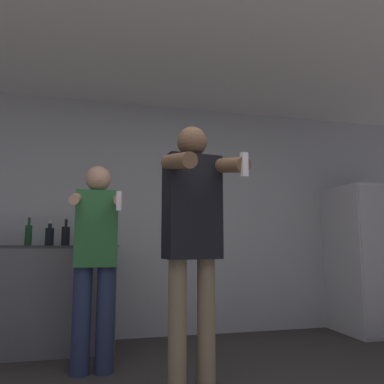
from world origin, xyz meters
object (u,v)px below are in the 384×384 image
(bottle_short_whiskey, at_px, (28,234))
(person_woman_foreground, at_px, (193,230))
(person_man_side, at_px, (96,256))
(refrigerator, at_px, (369,258))
(bottle_dark_rum, at_px, (50,235))
(bottle_brown_liquor, at_px, (66,235))
(bottle_clear_vodka, at_px, (80,236))

(bottle_short_whiskey, height_order, person_woman_foreground, person_woman_foreground)
(person_woman_foreground, relative_size, person_man_side, 1.09)
(refrigerator, relative_size, bottle_dark_rum, 6.88)
(refrigerator, relative_size, bottle_brown_liquor, 6.29)
(bottle_clear_vodka, bearing_deg, bottle_short_whiskey, 180.00)
(bottle_clear_vodka, relative_size, bottle_short_whiskey, 0.86)
(bottle_dark_rum, relative_size, person_woman_foreground, 0.14)
(bottle_clear_vodka, relative_size, person_woman_foreground, 0.14)
(bottle_clear_vodka, xyz_separation_m, person_woman_foreground, (0.78, -1.50, 0.01))
(bottle_short_whiskey, bearing_deg, bottle_dark_rum, 0.00)
(person_woman_foreground, distance_m, person_man_side, 1.00)
(bottle_clear_vodka, distance_m, person_woman_foreground, 1.69)
(person_woman_foreground, bearing_deg, person_man_side, 128.59)
(bottle_brown_liquor, bearing_deg, bottle_dark_rum, 180.00)
(bottle_dark_rum, distance_m, person_woman_foreground, 1.84)
(refrigerator, relative_size, person_man_side, 1.01)
(person_man_side, bearing_deg, refrigerator, 12.36)
(bottle_clear_vodka, bearing_deg, person_woman_foreground, -62.67)
(bottle_brown_liquor, distance_m, person_woman_foreground, 1.76)
(person_man_side, bearing_deg, person_woman_foreground, -51.41)
(bottle_short_whiskey, relative_size, person_man_side, 0.18)
(person_man_side, bearing_deg, bottle_clear_vodka, 102.70)
(refrigerator, height_order, bottle_brown_liquor, refrigerator)
(refrigerator, bearing_deg, bottle_short_whiskey, 178.82)
(bottle_clear_vodka, bearing_deg, bottle_brown_liquor, 180.00)
(refrigerator, bearing_deg, person_woman_foreground, -149.41)
(bottle_short_whiskey, bearing_deg, bottle_clear_vodka, -0.00)
(refrigerator, height_order, person_woman_foreground, person_woman_foreground)
(bottle_dark_rum, distance_m, person_man_side, 0.88)
(bottle_clear_vodka, xyz_separation_m, bottle_dark_rum, (-0.28, 0.00, 0.00))
(bottle_short_whiskey, relative_size, person_woman_foreground, 0.16)
(refrigerator, height_order, bottle_clear_vodka, refrigerator)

